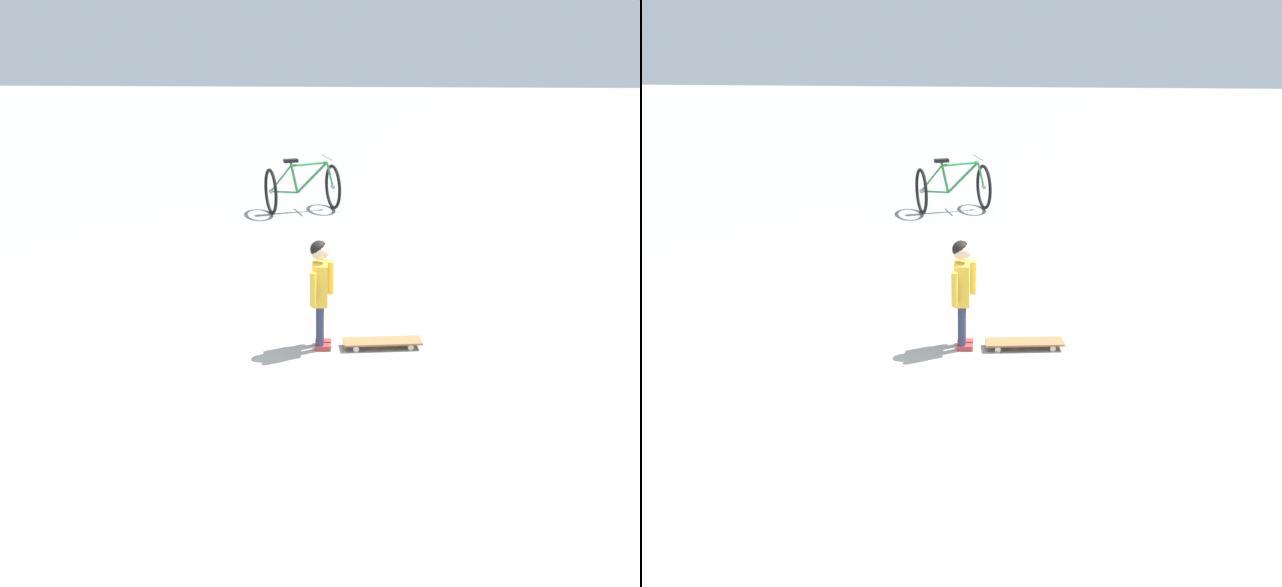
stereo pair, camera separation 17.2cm
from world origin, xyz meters
TOP-DOWN VIEW (x-y plane):
  - ground_plane at (0.00, 0.00)m, footprint 50.00×50.00m
  - child_person at (0.51, 0.07)m, footprint 0.37×0.22m
  - skateboard at (0.53, -0.52)m, footprint 0.27×0.76m
  - bicycle_far at (5.48, 0.53)m, footprint 1.03×1.25m

SIDE VIEW (x-z plane):
  - ground_plane at x=0.00m, z-range 0.00..0.00m
  - skateboard at x=0.53m, z-range 0.02..0.10m
  - bicycle_far at x=5.48m, z-range -0.04..0.80m
  - child_person at x=0.51m, z-range 0.13..1.19m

